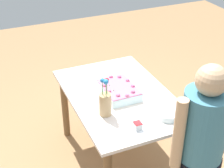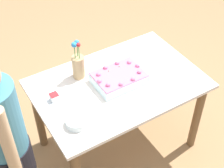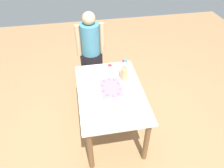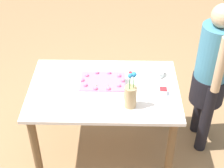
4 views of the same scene
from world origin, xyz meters
TOP-DOWN VIEW (x-y plane):
  - ground_plane at (0.00, 0.00)m, footprint 8.00×8.00m
  - dining_table at (0.00, 0.00)m, footprint 1.31×0.87m
  - sheet_cake at (-0.01, -0.01)m, footprint 0.39×0.28m
  - serving_plate_with_slice at (0.51, -0.08)m, footprint 0.20×0.20m
  - cake_knife at (-0.40, -0.13)m, footprint 0.12×0.18m
  - flower_vase at (0.22, -0.23)m, footprint 0.10×0.10m
  - fruit_bowl at (0.47, 0.21)m, footprint 0.16×0.16m
  - person_standing at (0.95, 0.16)m, footprint 0.31×0.45m

SIDE VIEW (x-z plane):
  - ground_plane at x=0.00m, z-range 0.00..0.00m
  - dining_table at x=0.00m, z-range 0.25..1.02m
  - cake_knife at x=-0.40m, z-range 0.77..0.77m
  - serving_plate_with_slice at x=0.51m, z-range 0.75..0.82m
  - fruit_bowl at x=0.47m, z-range 0.77..0.82m
  - sheet_cake at x=-0.01m, z-range 0.76..0.86m
  - person_standing at x=0.95m, z-range 0.11..1.60m
  - flower_vase at x=0.22m, z-range 0.71..1.05m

